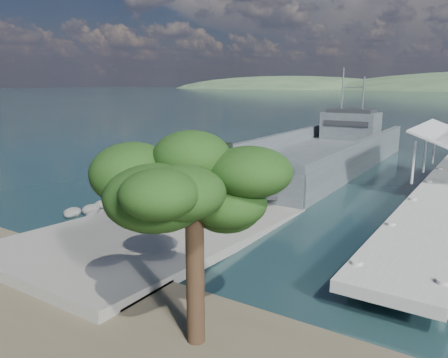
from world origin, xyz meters
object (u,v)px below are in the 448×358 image
military_truck (194,179)px  overhang_tree (190,187)px  landing_craft (318,158)px  soldier (139,208)px

military_truck → overhang_tree: bearing=-63.1°
military_truck → overhang_tree: 14.25m
military_truck → landing_craft: bearing=79.3°
landing_craft → military_truck: bearing=-91.9°
military_truck → soldier: bearing=-114.1°
overhang_tree → military_truck: bearing=126.6°
military_truck → soldier: military_truck is taller
landing_craft → soldier: 24.69m
soldier → overhang_tree: overhang_tree is taller
soldier → landing_craft: bearing=70.8°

